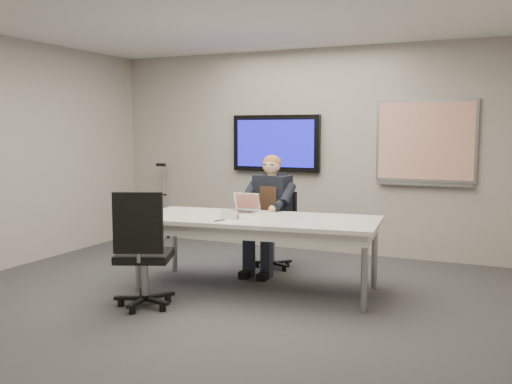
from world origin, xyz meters
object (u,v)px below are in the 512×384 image
at_px(laptop, 244,208).
at_px(seated_person, 266,226).
at_px(office_chair_far, 275,244).
at_px(office_chair_near, 144,272).
at_px(conference_table, 257,226).

bearing_deg(laptop, seated_person, 75.63).
height_order(office_chair_far, office_chair_near, office_chair_near).
distance_m(office_chair_far, seated_person, 0.36).
distance_m(conference_table, seated_person, 0.77).
bearing_deg(conference_table, office_chair_near, -131.75).
relative_size(office_chair_far, office_chair_near, 0.83).
relative_size(conference_table, laptop, 8.24).
bearing_deg(office_chair_near, conference_table, -148.17).
relative_size(office_chair_far, seated_person, 0.68).
xyz_separation_m(conference_table, seated_person, (-0.21, 0.73, -0.13)).
height_order(office_chair_far, laptop, laptop).
bearing_deg(laptop, office_chair_near, -113.86).
distance_m(conference_table, laptop, 0.42).
distance_m(conference_table, office_chair_far, 1.07).
relative_size(conference_table, office_chair_far, 2.78).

